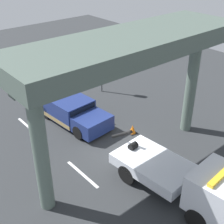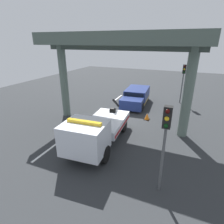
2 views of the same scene
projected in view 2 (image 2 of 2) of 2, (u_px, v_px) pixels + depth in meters
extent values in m
cube|color=#2D3033|center=(120.00, 121.00, 15.45)|extent=(60.00, 40.00, 0.10)
cube|color=silver|center=(118.00, 98.00, 21.50)|extent=(2.60, 0.16, 0.01)
cube|color=silver|center=(94.00, 116.00, 16.36)|extent=(2.60, 0.16, 0.01)
cube|color=silver|center=(48.00, 150.00, 11.23)|extent=(2.60, 0.16, 0.01)
cube|color=silver|center=(107.00, 122.00, 12.91)|extent=(4.01, 2.68, 0.55)
cube|color=silver|center=(85.00, 137.00, 9.78)|extent=(2.21, 2.45, 1.65)
cube|color=black|center=(79.00, 137.00, 9.10)|extent=(0.22, 2.21, 0.66)
cube|color=maroon|center=(123.00, 126.00, 12.58)|extent=(3.64, 0.29, 0.20)
cylinder|color=black|center=(116.00, 103.00, 14.57)|extent=(1.42, 0.28, 1.07)
cylinder|color=black|center=(113.00, 110.00, 13.99)|extent=(0.39, 0.48, 0.36)
cube|color=yellow|center=(84.00, 122.00, 9.45)|extent=(0.38, 1.93, 0.16)
cylinder|color=black|center=(105.00, 154.00, 10.00)|extent=(1.02, 0.39, 1.00)
cylinder|color=black|center=(72.00, 148.00, 10.62)|extent=(1.02, 0.39, 1.00)
cylinder|color=black|center=(123.00, 125.00, 13.43)|extent=(1.02, 0.39, 1.00)
cylinder|color=black|center=(98.00, 121.00, 14.05)|extent=(1.02, 0.39, 1.00)
cube|color=navy|center=(137.00, 94.00, 19.65)|extent=(3.61, 2.45, 1.35)
cube|color=navy|center=(132.00, 103.00, 17.44)|extent=(1.88, 2.23, 0.95)
cube|color=black|center=(134.00, 96.00, 18.00)|extent=(0.20, 1.94, 0.59)
cube|color=#9E8451|center=(137.00, 99.00, 19.83)|extent=(3.63, 2.47, 0.28)
cylinder|color=black|center=(142.00, 107.00, 17.39)|extent=(0.86, 0.34, 0.84)
cylinder|color=black|center=(122.00, 105.00, 17.97)|extent=(0.86, 0.34, 0.84)
cylinder|color=black|center=(147.00, 97.00, 20.38)|extent=(0.86, 0.34, 0.84)
cylinder|color=black|center=(130.00, 96.00, 20.96)|extent=(0.86, 0.34, 0.84)
cylinder|color=#596B60|center=(188.00, 95.00, 11.94)|extent=(0.65, 0.65, 6.05)
cylinder|color=#596B60|center=(64.00, 82.00, 15.54)|extent=(0.65, 0.65, 6.05)
cube|color=#4B5B52|center=(118.00, 39.00, 12.48)|extent=(3.60, 11.91, 0.84)
cube|color=#3E4A43|center=(118.00, 48.00, 12.70)|extent=(0.50, 11.51, 0.36)
cylinder|color=#515456|center=(182.00, 89.00, 19.28)|extent=(0.12, 0.12, 3.18)
cube|color=black|center=(184.00, 69.00, 18.54)|extent=(0.28, 0.32, 0.90)
sphere|color=#360605|center=(185.00, 66.00, 18.29)|extent=(0.18, 0.18, 0.18)
sphere|color=gold|center=(184.00, 69.00, 18.40)|extent=(0.18, 0.18, 0.18)
sphere|color=black|center=(184.00, 72.00, 18.51)|extent=(0.18, 0.18, 0.18)
cylinder|color=#515456|center=(162.00, 161.00, 7.73)|extent=(0.12, 0.12, 3.13)
cube|color=black|center=(167.00, 117.00, 6.99)|extent=(0.28, 0.32, 0.90)
sphere|color=#360605|center=(168.00, 111.00, 6.74)|extent=(0.18, 0.18, 0.18)
sphere|color=gold|center=(167.00, 119.00, 6.85)|extent=(0.18, 0.18, 0.18)
sphere|color=black|center=(166.00, 126.00, 6.96)|extent=(0.18, 0.18, 0.18)
cone|color=orange|center=(147.00, 116.00, 15.54)|extent=(0.43, 0.43, 0.56)
cube|color=black|center=(147.00, 119.00, 15.64)|extent=(0.47, 0.47, 0.03)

